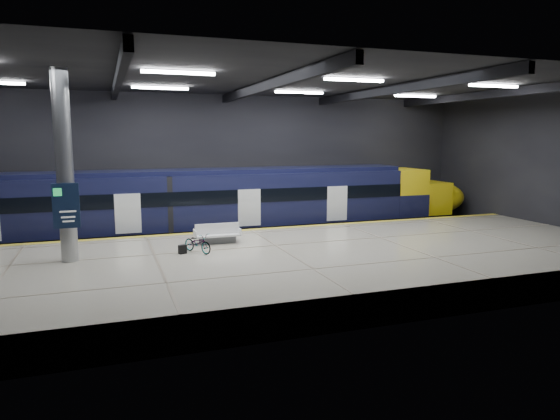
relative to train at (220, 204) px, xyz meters
name	(u,v)px	position (x,y,z in m)	size (l,w,h in m)	color
ground	(269,265)	(0.90, -5.50, -2.06)	(30.00, 30.00, 0.00)	black
room_shell	(268,134)	(0.90, -5.49, 3.66)	(30.10, 16.10, 8.05)	black
platform	(288,267)	(0.90, -8.00, -1.51)	(30.00, 11.00, 1.10)	beige
safety_strip	(251,230)	(0.90, -2.75, -0.95)	(30.00, 0.40, 0.01)	gold
rails	(237,239)	(0.90, 0.00, -1.98)	(30.00, 1.52, 0.16)	gray
train	(220,204)	(0.00, 0.00, 0.00)	(29.40, 2.84, 3.79)	black
bench	(217,236)	(-1.33, -5.27, -0.66)	(1.98, 0.87, 0.86)	#595B60
bicycle	(198,243)	(-2.43, -6.74, -0.57)	(0.52, 1.48, 0.78)	#99999E
pannier_bag	(183,249)	(-3.03, -6.74, -0.78)	(0.30, 0.18, 0.35)	black
info_column	(65,169)	(-7.10, -6.52, 2.40)	(0.90, 0.78, 6.90)	#9EA0A5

